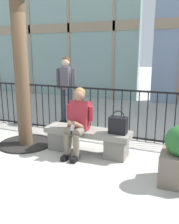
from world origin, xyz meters
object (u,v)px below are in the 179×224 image
stone_bench (87,138)px  handbag_on_bench (118,125)px  seated_person_with_phone (78,120)px  bystander_at_railing (66,85)px

stone_bench → handbag_on_bench: (0.58, -0.01, 0.33)m
seated_person_with_phone → handbag_on_bench: 0.72m
stone_bench → handbag_on_bench: bearing=-1.0°
stone_bench → seated_person_with_phone: (-0.13, -0.13, 0.38)m
stone_bench → seated_person_with_phone: size_ratio=1.32×
seated_person_with_phone → handbag_on_bench: (0.71, 0.12, -0.05)m
bystander_at_railing → handbag_on_bench: bearing=-41.2°
handbag_on_bench → bystander_at_railing: bearing=138.8°
handbag_on_bench → seated_person_with_phone: bearing=-170.6°
stone_bench → bystander_at_railing: bystander_at_railing is taller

